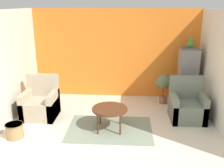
{
  "coord_description": "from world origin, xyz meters",
  "views": [
    {
      "loc": [
        0.33,
        -3.73,
        2.6
      ],
      "look_at": [
        0.0,
        1.6,
        0.87
      ],
      "focal_mm": 40.0,
      "sensor_mm": 36.0,
      "label": 1
    }
  ],
  "objects_px": {
    "armchair_left": "(41,104)",
    "birdcage": "(187,76)",
    "armchair_right": "(187,107)",
    "wicker_basket": "(15,130)",
    "coffee_table": "(110,110)",
    "parrot": "(190,43)",
    "potted_plant": "(164,84)"
  },
  "relations": [
    {
      "from": "parrot",
      "to": "wicker_basket",
      "type": "xyz_separation_m",
      "value": [
        -3.84,
        -2.09,
        -1.47
      ]
    },
    {
      "from": "birdcage",
      "to": "parrot",
      "type": "xyz_separation_m",
      "value": [
        -0.0,
        0.0,
        0.88
      ]
    },
    {
      "from": "armchair_left",
      "to": "wicker_basket",
      "type": "distance_m",
      "value": 1.06
    },
    {
      "from": "armchair_right",
      "to": "wicker_basket",
      "type": "distance_m",
      "value": 3.82
    },
    {
      "from": "wicker_basket",
      "to": "coffee_table",
      "type": "bearing_deg",
      "value": 13.85
    },
    {
      "from": "coffee_table",
      "to": "armchair_right",
      "type": "xyz_separation_m",
      "value": [
        1.76,
        0.63,
        -0.14
      ]
    },
    {
      "from": "armchair_left",
      "to": "parrot",
      "type": "bearing_deg",
      "value": 16.39
    },
    {
      "from": "birdcage",
      "to": "wicker_basket",
      "type": "xyz_separation_m",
      "value": [
        -3.84,
        -2.09,
        -0.6
      ]
    },
    {
      "from": "armchair_left",
      "to": "armchair_right",
      "type": "height_order",
      "value": "same"
    },
    {
      "from": "potted_plant",
      "to": "armchair_right",
      "type": "bearing_deg",
      "value": -66.26
    },
    {
      "from": "coffee_table",
      "to": "birdcage",
      "type": "bearing_deg",
      "value": 39.87
    },
    {
      "from": "coffee_table",
      "to": "parrot",
      "type": "xyz_separation_m",
      "value": [
        1.95,
        1.63,
        1.18
      ]
    },
    {
      "from": "birdcage",
      "to": "parrot",
      "type": "relative_size",
      "value": 6.06
    },
    {
      "from": "birdcage",
      "to": "coffee_table",
      "type": "bearing_deg",
      "value": -140.13
    },
    {
      "from": "coffee_table",
      "to": "parrot",
      "type": "relative_size",
      "value": 3.0
    },
    {
      "from": "coffee_table",
      "to": "armchair_left",
      "type": "bearing_deg",
      "value": 161.75
    },
    {
      "from": "armchair_right",
      "to": "potted_plant",
      "type": "xyz_separation_m",
      "value": [
        -0.42,
        0.96,
        0.25
      ]
    },
    {
      "from": "armchair_right",
      "to": "parrot",
      "type": "bearing_deg",
      "value": 79.42
    },
    {
      "from": "potted_plant",
      "to": "parrot",
      "type": "bearing_deg",
      "value": 3.59
    },
    {
      "from": "coffee_table",
      "to": "wicker_basket",
      "type": "xyz_separation_m",
      "value": [
        -1.89,
        -0.47,
        -0.29
      ]
    },
    {
      "from": "birdcage",
      "to": "potted_plant",
      "type": "relative_size",
      "value": 1.87
    },
    {
      "from": "wicker_basket",
      "to": "parrot",
      "type": "bearing_deg",
      "value": 28.61
    },
    {
      "from": "armchair_left",
      "to": "potted_plant",
      "type": "distance_m",
      "value": 3.21
    },
    {
      "from": "armchair_left",
      "to": "birdcage",
      "type": "xyz_separation_m",
      "value": [
        3.64,
        1.07,
        0.44
      ]
    },
    {
      "from": "armchair_left",
      "to": "parrot",
      "type": "height_order",
      "value": "parrot"
    },
    {
      "from": "armchair_right",
      "to": "potted_plant",
      "type": "relative_size",
      "value": 1.2
    },
    {
      "from": "parrot",
      "to": "potted_plant",
      "type": "relative_size",
      "value": 0.31
    },
    {
      "from": "parrot",
      "to": "potted_plant",
      "type": "height_order",
      "value": "parrot"
    },
    {
      "from": "armchair_left",
      "to": "birdcage",
      "type": "distance_m",
      "value": 3.82
    },
    {
      "from": "armchair_left",
      "to": "birdcage",
      "type": "relative_size",
      "value": 0.64
    },
    {
      "from": "parrot",
      "to": "potted_plant",
      "type": "distance_m",
      "value": 1.24
    },
    {
      "from": "birdcage",
      "to": "potted_plant",
      "type": "distance_m",
      "value": 0.64
    }
  ]
}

